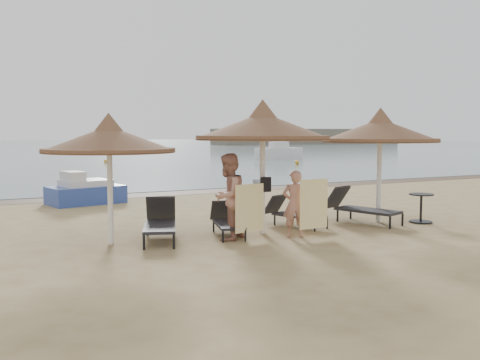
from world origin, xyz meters
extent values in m
plane|color=tan|center=(0.00, 0.00, 0.00)|extent=(160.00, 160.00, 0.00)
cube|color=slate|center=(0.00, 80.00, 0.01)|extent=(200.00, 140.00, 0.03)
cube|color=brown|center=(0.00, 9.40, 0.00)|extent=(200.00, 1.60, 0.01)
cube|color=slate|center=(55.00, 80.00, 1.50)|extent=(40.00, 8.00, 3.00)
cube|color=silver|center=(18.00, 30.00, 0.50)|extent=(4.00, 1.60, 1.00)
cube|color=silver|center=(18.00, 30.00, 1.25)|extent=(1.50, 1.00, 0.60)
cylinder|color=white|center=(-3.60, 0.93, 1.02)|extent=(0.12, 0.12, 2.05)
cone|color=brown|center=(-3.60, 0.93, 2.26)|extent=(2.82, 2.82, 0.54)
cone|color=brown|center=(-3.60, 0.93, 2.58)|extent=(0.68, 0.68, 0.44)
cylinder|color=brown|center=(-3.60, 0.93, 2.01)|extent=(2.77, 2.77, 0.10)
cylinder|color=white|center=(-0.11, 0.53, 1.15)|extent=(0.13, 0.13, 2.30)
cone|color=brown|center=(-0.11, 0.53, 2.54)|extent=(3.18, 3.18, 0.60)
cone|color=brown|center=(-0.11, 0.53, 2.91)|extent=(0.77, 0.77, 0.49)
cylinder|color=brown|center=(-0.11, 0.53, 2.26)|extent=(3.12, 3.12, 0.11)
cylinder|color=white|center=(3.42, 0.52, 1.11)|extent=(0.13, 0.13, 2.22)
cone|color=brown|center=(3.42, 0.52, 2.45)|extent=(3.06, 3.06, 0.58)
cone|color=brown|center=(3.42, 0.52, 2.80)|extent=(0.74, 0.74, 0.48)
cylinder|color=brown|center=(3.42, 0.52, 2.18)|extent=(3.00, 3.00, 0.11)
cylinder|color=black|center=(-3.14, 0.04, 0.15)|extent=(0.05, 0.05, 0.30)
cylinder|color=black|center=(-2.57, -0.16, 0.15)|extent=(0.05, 0.05, 0.30)
cylinder|color=black|center=(-2.63, 1.47, 0.15)|extent=(0.05, 0.05, 0.30)
cylinder|color=black|center=(-2.05, 1.26, 0.15)|extent=(0.05, 0.05, 0.30)
cube|color=black|center=(-2.58, 0.70, 0.34)|extent=(1.18, 1.76, 0.06)
cube|color=black|center=(-2.26, 1.60, 0.60)|extent=(0.79, 0.66, 0.61)
cylinder|color=black|center=(-1.40, -0.02, 0.13)|extent=(0.04, 0.04, 0.25)
cylinder|color=black|center=(-0.91, -0.15, 0.13)|extent=(0.04, 0.04, 0.25)
cylinder|color=black|center=(-1.08, 1.19, 0.13)|extent=(0.04, 0.04, 0.25)
cylinder|color=black|center=(-0.59, 1.06, 0.13)|extent=(0.04, 0.04, 0.25)
cube|color=black|center=(-0.98, 0.56, 0.28)|extent=(0.88, 1.44, 0.05)
cube|color=black|center=(-0.78, 1.33, 0.49)|extent=(0.63, 0.51, 0.51)
cylinder|color=black|center=(1.13, 0.15, 0.13)|extent=(0.05, 0.05, 0.26)
cylinder|color=black|center=(1.61, 0.31, 0.13)|extent=(0.05, 0.05, 0.26)
cylinder|color=black|center=(0.72, 1.36, 0.13)|extent=(0.05, 0.05, 0.26)
cylinder|color=black|center=(1.21, 1.52, 0.13)|extent=(0.05, 0.05, 0.26)
cube|color=black|center=(1.15, 0.88, 0.28)|extent=(0.97, 1.48, 0.05)
cube|color=black|center=(0.90, 1.64, 0.50)|extent=(0.66, 0.55, 0.52)
cylinder|color=black|center=(2.98, -0.42, 0.16)|extent=(0.06, 0.06, 0.31)
cylinder|color=black|center=(3.57, -0.23, 0.16)|extent=(0.06, 0.06, 0.31)
cylinder|color=black|center=(2.50, 1.06, 0.16)|extent=(0.06, 0.06, 0.31)
cylinder|color=black|center=(3.09, 1.25, 0.16)|extent=(0.06, 0.06, 0.31)
cube|color=black|center=(3.02, 0.47, 0.34)|extent=(1.17, 1.80, 0.07)
cube|color=black|center=(2.71, 1.40, 0.61)|extent=(0.80, 0.66, 0.63)
cylinder|color=black|center=(4.37, -0.06, 0.02)|extent=(0.59, 0.59, 0.04)
cylinder|color=black|center=(4.37, -0.06, 0.38)|extent=(0.06, 0.06, 0.72)
cylinder|color=black|center=(4.37, -0.06, 0.75)|extent=(0.64, 0.64, 0.03)
imported|color=tan|center=(-1.15, 0.21, 1.12)|extent=(1.22, 1.14, 2.23)
imported|color=tan|center=(0.31, -0.23, 0.89)|extent=(0.97, 0.83, 1.78)
cube|color=yellow|center=(-0.80, -0.14, 0.73)|extent=(0.75, 0.12, 1.06)
cube|color=yellow|center=(0.66, -0.48, 0.78)|extent=(0.80, 0.09, 1.12)
cube|color=white|center=(-0.11, 0.71, 1.11)|extent=(0.27, 0.10, 0.34)
cube|color=black|center=(-0.11, 0.37, 1.18)|extent=(0.25, 0.12, 0.35)
cube|color=#2C4598|center=(-2.82, 7.81, 0.30)|extent=(2.60, 1.86, 0.59)
cube|color=silver|center=(-2.82, 7.81, 0.67)|extent=(1.72, 1.47, 0.27)
cube|color=silver|center=(-3.24, 7.72, 0.91)|extent=(0.73, 1.06, 0.38)
sphere|color=gold|center=(3.00, 30.61, 0.16)|extent=(0.32, 0.32, 0.32)
sphere|color=gold|center=(15.13, 22.60, 0.17)|extent=(0.34, 0.34, 0.34)
camera|label=1|loc=(-6.21, -10.39, 2.40)|focal=40.00mm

